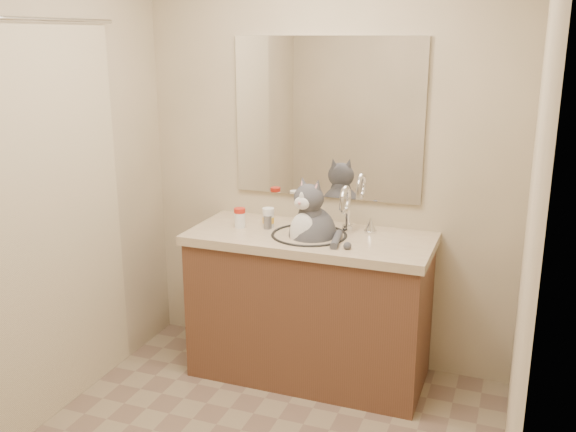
% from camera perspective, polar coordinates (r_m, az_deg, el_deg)
% --- Properties ---
extents(room, '(2.22, 2.52, 2.42)m').
position_cam_1_polar(room, '(2.56, -4.84, -0.20)').
color(room, gray).
rests_on(room, ground).
extents(vanity, '(1.34, 0.59, 1.12)m').
position_cam_1_polar(vanity, '(3.66, 1.94, -7.72)').
color(vanity, brown).
rests_on(vanity, ground).
extents(mirror, '(1.10, 0.02, 0.90)m').
position_cam_1_polar(mirror, '(3.64, 3.46, 8.62)').
color(mirror, white).
rests_on(mirror, room).
extents(shower_curtain, '(0.02, 1.30, 1.93)m').
position_cam_1_polar(shower_curtain, '(3.25, -20.96, -0.81)').
color(shower_curtain, beige).
rests_on(shower_curtain, ground).
extents(cat, '(0.36, 0.38, 0.53)m').
position_cam_1_polar(cat, '(3.49, 2.13, -1.57)').
color(cat, '#444449').
rests_on(cat, vanity).
extents(pill_bottle_redcap, '(0.07, 0.07, 0.11)m').
position_cam_1_polar(pill_bottle_redcap, '(3.64, -4.31, -0.15)').
color(pill_bottle_redcap, white).
rests_on(pill_bottle_redcap, vanity).
extents(pill_bottle_orange, '(0.09, 0.09, 0.11)m').
position_cam_1_polar(pill_bottle_orange, '(3.62, -1.76, -0.20)').
color(pill_bottle_orange, white).
rests_on(pill_bottle_orange, vanity).
extents(grey_canister, '(0.06, 0.06, 0.08)m').
position_cam_1_polar(grey_canister, '(3.61, -1.82, -0.54)').
color(grey_canister, slate).
rests_on(grey_canister, vanity).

